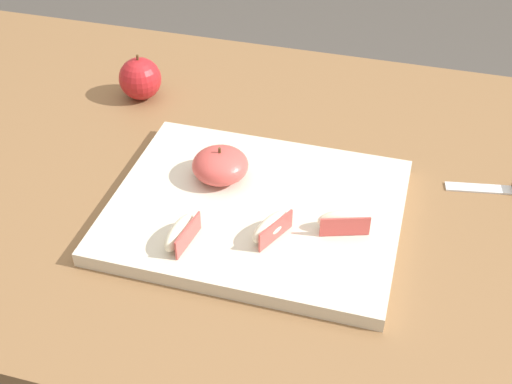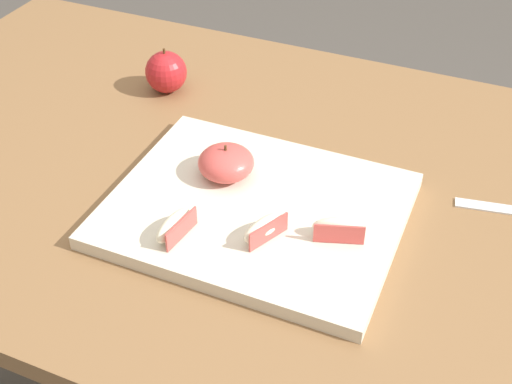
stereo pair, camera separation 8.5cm
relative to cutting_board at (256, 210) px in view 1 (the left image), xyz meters
name	(u,v)px [view 1 (the left image)]	position (x,y,z in m)	size (l,w,h in m)	color
dining_table	(297,240)	(0.04, 0.08, -0.12)	(1.48, 0.77, 0.77)	brown
cutting_board	(256,210)	(0.00, 0.00, 0.00)	(0.37, 0.30, 0.02)	beige
apple_half_skin_up	(220,165)	(-0.06, 0.04, 0.03)	(0.08, 0.08, 0.05)	#D14C47
apple_wedge_front	(344,221)	(0.12, -0.02, 0.02)	(0.07, 0.04, 0.03)	#F4EACC
apple_wedge_left	(180,233)	(-0.07, -0.09, 0.02)	(0.03, 0.07, 0.03)	#F4EACC
apple_wedge_near_knife	(272,227)	(0.03, -0.05, 0.02)	(0.05, 0.07, 0.03)	#F4EACC
whole_apple_crimson	(140,79)	(-0.26, 0.23, 0.02)	(0.07, 0.07, 0.08)	#B21E23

